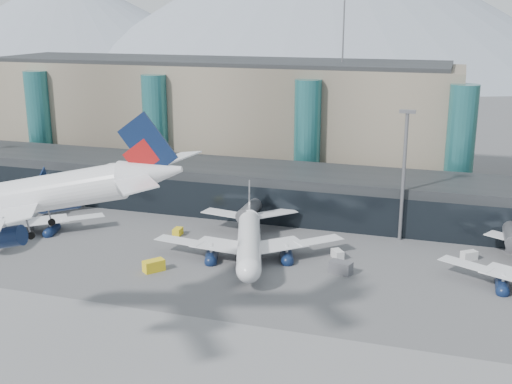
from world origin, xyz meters
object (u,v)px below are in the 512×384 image
hero_jet (50,185)px  jet_parked_left (25,208)px  veh_a (9,219)px  veh_b (178,232)px  veh_g (337,254)px  veh_d (469,255)px  jet_parked_mid (249,230)px  veh_h (154,266)px  lightmast_mid (404,168)px  veh_c (341,267)px

hero_jet → jet_parked_left: (-37.19, 42.16, -18.68)m
hero_jet → veh_a: size_ratio=10.91×
veh_b → veh_g: size_ratio=0.93×
hero_jet → veh_b: hero_jet is taller
veh_d → veh_g: veh_d is taller
jet_parked_mid → veh_h: bearing=118.1°
lightmast_mid → hero_jet: 69.43m
veh_d → jet_parked_mid: bearing=155.4°
veh_a → veh_g: size_ratio=1.33×
jet_parked_mid → veh_c: (17.99, -4.55, -3.42)m
hero_jet → lightmast_mid: bearing=49.2°
veh_g → jet_parked_mid: bearing=-117.6°
veh_a → veh_d: bearing=-3.8°
jet_parked_mid → veh_d: (38.95, 8.62, -3.66)m
jet_parked_left → veh_h: bearing=-126.0°
jet_parked_mid → veh_c: jet_parked_mid is taller
jet_parked_left → hero_jet: bearing=-154.1°
hero_jet → veh_g: size_ratio=14.50×
veh_b → hero_jet: bearing=-176.4°
hero_jet → veh_d: 74.96m
lightmast_mid → veh_g: bearing=-126.3°
veh_h → hero_jet: bearing=-138.4°
jet_parked_left → jet_parked_mid: bearing=-105.5°
veh_h → veh_d: bearing=-28.2°
jet_parked_left → veh_h: size_ratio=9.67×
veh_d → veh_g: bearing=158.7°
jet_parked_mid → veh_a: jet_parked_mid is taller
veh_b → veh_d: bearing=-88.9°
jet_parked_left → veh_c: 66.92m
jet_parked_left → veh_d: jet_parked_left is taller
lightmast_mid → veh_b: size_ratio=10.48×
veh_c → jet_parked_left: bearing=-168.3°
veh_b → jet_parked_mid: bearing=-109.3°
jet_parked_left → veh_g: size_ratio=13.18×
jet_parked_left → veh_b: bearing=-96.5°
jet_parked_left → veh_d: (87.65, 8.68, -3.41)m
veh_b → veh_h: (3.81, -18.39, 0.29)m
hero_jet → veh_g: bearing=50.3°
jet_parked_left → veh_c: bearing=-109.4°
veh_d → veh_h: size_ratio=0.78×
hero_jet → veh_a: (-42.27, 43.10, -21.91)m
veh_d → veh_h: veh_h is taller
veh_d → jet_parked_left: bearing=148.5°
veh_a → veh_b: bearing=-2.2°
veh_a → veh_b: veh_a is taller
veh_a → veh_h: bearing=-27.8°
veh_g → lightmast_mid: bearing=108.4°
jet_parked_left → veh_a: 6.09m
hero_jet → veh_c: 52.61m
jet_parked_mid → jet_parked_left: bearing=72.2°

